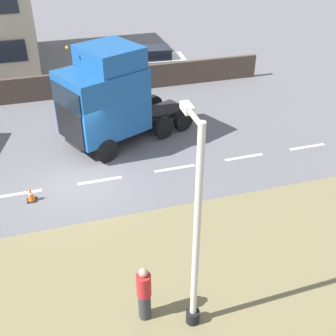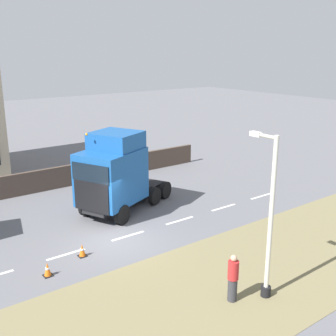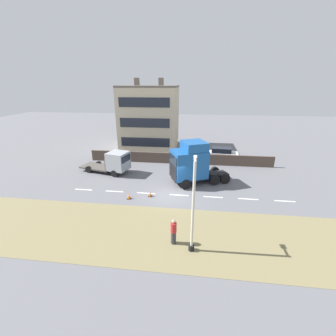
# 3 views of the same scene
# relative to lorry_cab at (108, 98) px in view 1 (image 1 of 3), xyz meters

# --- Properties ---
(ground_plane) EXTENTS (120.00, 120.00, 0.00)m
(ground_plane) POSITION_rel_lorry_cab_xyz_m (-2.93, 1.71, -2.26)
(ground_plane) COLOR slate
(ground_plane) RESTS_ON ground
(grass_verge) EXTENTS (7.00, 44.00, 0.01)m
(grass_verge) POSITION_rel_lorry_cab_xyz_m (-8.93, 1.71, -2.25)
(grass_verge) COLOR olive
(grass_verge) RESTS_ON ground
(lane_markings) EXTENTS (0.16, 21.00, 0.00)m
(lane_markings) POSITION_rel_lorry_cab_xyz_m (-2.93, 1.01, -2.26)
(lane_markings) COLOR white
(lane_markings) RESTS_ON ground
(boundary_wall) EXTENTS (0.25, 24.00, 1.42)m
(boundary_wall) POSITION_rel_lorry_cab_xyz_m (6.07, 1.71, -1.55)
(boundary_wall) COLOR #4C3D33
(boundary_wall) RESTS_ON ground
(lorry_cab) EXTENTS (4.81, 6.49, 4.66)m
(lorry_cab) POSITION_rel_lorry_cab_xyz_m (0.00, 0.00, 0.00)
(lorry_cab) COLOR black
(lorry_cab) RESTS_ON ground
(parked_car) EXTENTS (2.14, 4.78, 1.89)m
(parked_car) POSITION_rel_lorry_cab_xyz_m (7.81, -3.78, -1.33)
(parked_car) COLOR silver
(parked_car) RESTS_ON ground
(lamp_post) EXTENTS (1.30, 0.37, 6.02)m
(lamp_post) POSITION_rel_lorry_cab_xyz_m (-10.31, -0.34, 0.45)
(lamp_post) COLOR black
(lamp_post) RESTS_ON ground
(pedestrian) EXTENTS (0.39, 0.39, 1.82)m
(pedestrian) POSITION_rel_lorry_cab_xyz_m (-9.85, 0.85, -1.36)
(pedestrian) COLOR #333338
(pedestrian) RESTS_ON ground
(traffic_cone_trailing) EXTENTS (0.36, 0.36, 0.58)m
(traffic_cone_trailing) POSITION_rel_lorry_cab_xyz_m (-3.52, 3.70, -1.98)
(traffic_cone_trailing) COLOR black
(traffic_cone_trailing) RESTS_ON ground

